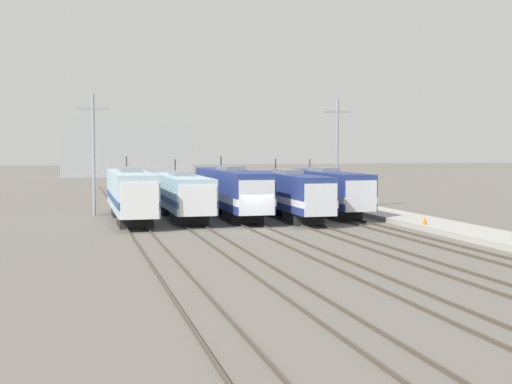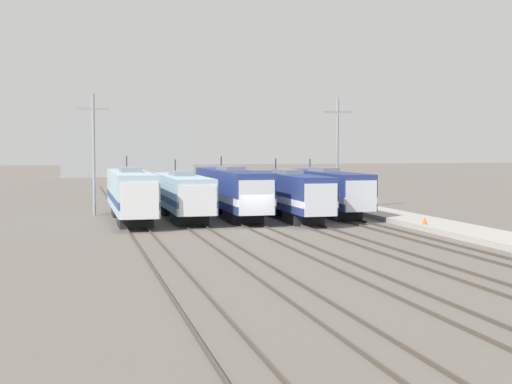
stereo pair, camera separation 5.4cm
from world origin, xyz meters
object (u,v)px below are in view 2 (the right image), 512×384
(locomotive_center, at_px, (232,191))
(locomotive_far_left, at_px, (131,194))
(locomotive_far_right, at_px, (325,190))
(locomotive_center_right, at_px, (289,194))
(traffic_cone, at_px, (425,220))
(catenary_tower_left, at_px, (94,151))
(catenary_tower_right, at_px, (337,151))
(locomotive_center_left, at_px, (182,194))

(locomotive_center, bearing_deg, locomotive_far_left, -171.92)
(locomotive_far_left, height_order, locomotive_center, locomotive_far_left)
(locomotive_far_left, height_order, locomotive_far_right, locomotive_far_left)
(locomotive_center_right, xyz_separation_m, traffic_cone, (7.24, -9.85, -1.43))
(locomotive_far_right, xyz_separation_m, traffic_cone, (2.94, -13.00, -1.46))
(locomotive_center_right, xyz_separation_m, catenary_tower_left, (-15.61, 7.35, 3.53))
(locomotive_center_right, height_order, locomotive_far_right, locomotive_center_right)
(locomotive_center, xyz_separation_m, locomotive_center_right, (4.30, -2.59, -0.12))
(locomotive_center, height_order, catenary_tower_left, catenary_tower_left)
(locomotive_center, height_order, traffic_cone, locomotive_center)
(catenary_tower_left, distance_m, catenary_tower_right, 22.61)
(locomotive_center, height_order, locomotive_far_right, locomotive_center)
(locomotive_center_left, xyz_separation_m, locomotive_center, (4.30, 0.37, 0.19))
(locomotive_center, xyz_separation_m, locomotive_far_right, (8.60, 0.56, -0.09))
(locomotive_center_left, relative_size, locomotive_center_right, 0.99)
(catenary_tower_right, bearing_deg, locomotive_center_left, -161.81)
(locomotive_center_left, height_order, catenary_tower_right, catenary_tower_right)
(locomotive_far_right, distance_m, catenary_tower_left, 20.65)
(locomotive_center_right, bearing_deg, catenary_tower_left, 154.79)
(locomotive_far_left, relative_size, locomotive_center_right, 1.04)
(locomotive_center, distance_m, locomotive_center_right, 5.02)
(traffic_cone, bearing_deg, locomotive_far_left, 150.88)
(locomotive_far_left, xyz_separation_m, locomotive_center, (8.60, 1.22, 0.01))
(locomotive_center_left, xyz_separation_m, traffic_cone, (15.84, -12.08, -1.36))
(catenary_tower_left, height_order, traffic_cone, catenary_tower_left)
(locomotive_center_left, relative_size, locomotive_far_right, 0.96)
(catenary_tower_right, height_order, traffic_cone, catenary_tower_right)
(locomotive_far_right, bearing_deg, locomotive_far_left, -174.09)
(catenary_tower_right, bearing_deg, locomotive_far_right, -122.74)
(locomotive_center_right, distance_m, traffic_cone, 12.31)
(locomotive_center_left, xyz_separation_m, catenary_tower_left, (-7.01, 5.13, 3.60))
(locomotive_far_left, relative_size, locomotive_center_left, 1.05)
(locomotive_far_left, height_order, locomotive_center_right, locomotive_far_left)
(locomotive_center, relative_size, catenary_tower_left, 1.73)
(locomotive_far_left, height_order, traffic_cone, locomotive_far_left)
(locomotive_center, bearing_deg, locomotive_center_right, -31.06)
(catenary_tower_left, relative_size, catenary_tower_right, 1.00)
(locomotive_center_right, bearing_deg, traffic_cone, -53.69)
(locomotive_far_right, distance_m, catenary_tower_right, 6.10)
(locomotive_center_right, bearing_deg, locomotive_center, 148.94)
(locomotive_center_right, relative_size, catenary_tower_right, 1.58)
(locomotive_center, bearing_deg, locomotive_center_left, -175.14)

